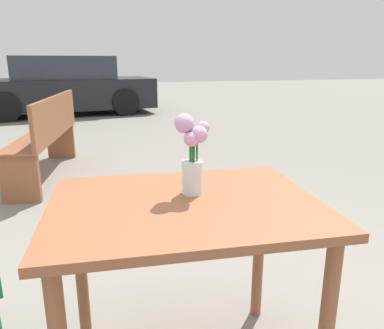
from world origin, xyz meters
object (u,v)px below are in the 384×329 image
flower_vase (192,153)px  parked_car (64,87)px  bench_near (49,133)px  table_front (185,231)px

flower_vase → parked_car: parked_car is taller
bench_near → parked_car: 4.98m
parked_car → flower_vase: bearing=-83.6°
table_front → flower_vase: (0.04, 0.07, 0.26)m
table_front → flower_vase: 0.27m
flower_vase → parked_car: size_ratio=0.07×
flower_vase → bench_near: size_ratio=0.17×
flower_vase → bench_near: (-0.77, 2.86, -0.42)m
table_front → parked_car: (-0.84, 7.91, -0.01)m
flower_vase → bench_near: flower_vase is taller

